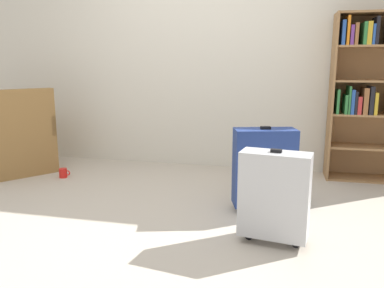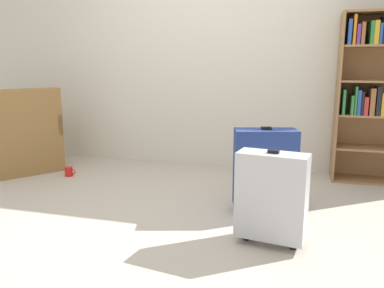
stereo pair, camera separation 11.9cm
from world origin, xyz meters
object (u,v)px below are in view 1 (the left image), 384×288
suitcase_silver (274,195)px  armchair (14,143)px  bookshelf (382,87)px  suitcase_navy_blue (264,167)px  mug (63,173)px

suitcase_silver → armchair: bearing=157.9°
bookshelf → suitcase_navy_blue: 1.64m
armchair → mug: armchair is taller
bookshelf → armchair: 3.81m
bookshelf → armchair: bookshelf is taller
bookshelf → suitcase_silver: (-0.96, -1.69, -0.60)m
suitcase_navy_blue → armchair: bearing=168.3°
bookshelf → suitcase_navy_blue: (-1.05, -1.12, -0.58)m
bookshelf → suitcase_navy_blue: bearing=-133.2°
armchair → suitcase_navy_blue: size_ratio=1.45×
bookshelf → mug: size_ratio=13.55×
suitcase_navy_blue → bookshelf: bearing=46.8°
armchair → suitcase_navy_blue: 2.72m
suitcase_navy_blue → suitcase_silver: (0.09, -0.57, -0.03)m
armchair → mug: 0.68m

